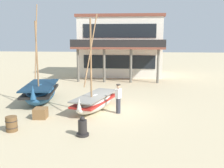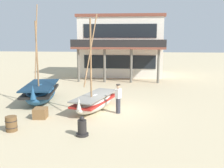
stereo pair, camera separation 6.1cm
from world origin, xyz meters
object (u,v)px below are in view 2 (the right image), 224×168
Objects in this scene: fisherman_by_hull at (118,99)px; wooden_barrel at (11,124)px; fishing_boat_centre_large at (95,101)px; cargo_crate at (40,113)px; harbor_building_main at (121,46)px; fishing_boat_near_left at (41,92)px; capstan_winch at (82,128)px.

wooden_barrel is (-4.70, -3.27, -0.48)m from fisherman_by_hull.
wooden_barrel is at bearing -130.83° from fishing_boat_centre_large.
harbor_building_main is (3.28, 16.39, 3.05)m from cargo_crate.
cargo_crate is (1.27, -3.39, -0.38)m from fishing_boat_near_left.
cargo_crate is at bearing -145.50° from fishing_boat_centre_large.
capstan_winch is 18.83m from harbor_building_main.
capstan_winch is (-1.32, -3.50, -0.48)m from fisherman_by_hull.
fishing_boat_near_left is 5.40m from wooden_barrel.
fisherman_by_hull is at bearing 34.87° from wooden_barrel.
capstan_winch is at bearing -54.20° from fishing_boat_near_left.
wooden_barrel is 1.03× the size of cargo_crate.
fishing_boat_near_left is 1.13× the size of fishing_boat_centre_large.
wooden_barrel is (-3.37, 0.23, -0.00)m from capstan_winch.
fishing_boat_centre_large reaches higher than cargo_crate.
fisherman_by_hull is 0.18× the size of harbor_building_main.
capstan_winch is at bearing -3.86° from wooden_barrel.
fisherman_by_hull is (1.41, -0.53, 0.31)m from fishing_boat_centre_large.
harbor_building_main is at bearing 78.68° from cargo_crate.
fishing_boat_near_left is at bearing -109.29° from harbor_building_main.
harbor_building_main is at bearing 87.58° from fishing_boat_centre_large.
capstan_winch is at bearing -91.62° from harbor_building_main.
capstan_winch is at bearing -88.75° from fishing_boat_centre_large.
cargo_crate is at bearing -101.32° from harbor_building_main.
fishing_boat_centre_large is 14.84m from harbor_building_main.
cargo_crate is at bearing -69.44° from fishing_boat_near_left.
fishing_boat_near_left is 14.04m from harbor_building_main.
wooden_barrel is (-3.29, -3.80, -0.18)m from fishing_boat_centre_large.
fishing_boat_near_left is 0.68× the size of harbor_building_main.
cargo_crate is (0.62, 1.97, -0.07)m from wooden_barrel.
fishing_boat_near_left is 3.77× the size of fisherman_by_hull.
fishing_boat_near_left is at bearing 158.51° from fishing_boat_centre_large.
fishing_boat_centre_large is 5.03m from wooden_barrel.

